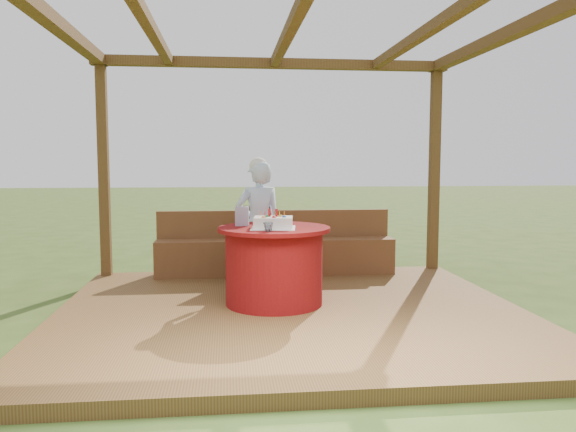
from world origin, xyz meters
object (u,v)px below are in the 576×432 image
object	(u,v)px
table	(274,265)
gift_bag	(242,216)
elderly_woman	(259,223)
birthday_cake	(273,222)
drinking_glass	(268,227)
chair	(255,239)
bench	(276,253)

from	to	relation	value
table	gift_bag	distance (m)	0.59
elderly_woman	gift_bag	bearing A→B (deg)	-107.57
table	elderly_woman	world-z (taller)	elderly_woman
birthday_cake	drinking_glass	distance (m)	0.26
table	gift_bag	size ratio (longest dim) A/B	5.75
birthday_cake	gift_bag	bearing A→B (deg)	139.42
chair	elderly_woman	world-z (taller)	elderly_woman
drinking_glass	gift_bag	bearing A→B (deg)	114.17
bench	birthday_cake	distance (m)	1.74
chair	drinking_glass	bearing A→B (deg)	-87.99
elderly_woman	birthday_cake	world-z (taller)	elderly_woman
table	bench	bearing A→B (deg)	84.53
birthday_cake	drinking_glass	bearing A→B (deg)	-105.11
drinking_glass	chair	bearing A→B (deg)	92.01
bench	elderly_woman	world-z (taller)	elderly_woman
birthday_cake	gift_bag	size ratio (longest dim) A/B	2.44
bench	elderly_woman	size ratio (longest dim) A/B	2.04
bench	elderly_woman	xyz separation A→B (m)	(-0.25, -0.73, 0.47)
table	gift_bag	world-z (taller)	gift_bag
bench	chair	distance (m)	0.53
chair	drinking_glass	distance (m)	1.55
bench	drinking_glass	size ratio (longest dim) A/B	32.38
bench	gift_bag	size ratio (longest dim) A/B	15.45
table	chair	world-z (taller)	chair
table	chair	xyz separation A→B (m)	(-0.14, 1.15, 0.10)
table	birthday_cake	bearing A→B (deg)	-98.06
table	elderly_woman	bearing A→B (deg)	97.52
gift_bag	elderly_woman	bearing A→B (deg)	77.23
chair	birthday_cake	xyz separation A→B (m)	(0.12, -1.26, 0.34)
elderly_woman	birthday_cake	size ratio (longest dim) A/B	3.11
chair	birthday_cake	bearing A→B (deg)	-84.49
gift_bag	drinking_glass	size ratio (longest dim) A/B	2.10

